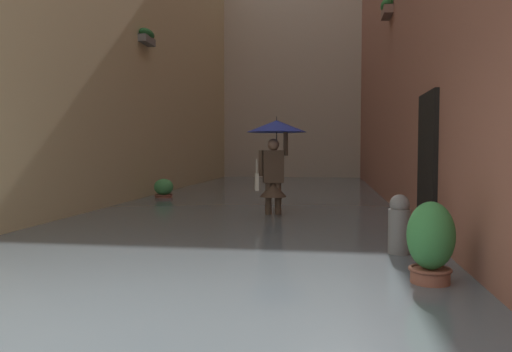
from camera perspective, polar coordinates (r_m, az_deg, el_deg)
The scene contains 8 objects.
ground_plane at distance 12.51m, azimuth 0.89°, elevation -3.47°, with size 60.00×60.00×0.00m, color gray.
flood_water at distance 12.50m, azimuth 0.89°, elevation -2.98°, with size 6.76×24.50×0.22m, color #515B60.
building_facade_right at distance 13.88m, azimuth -15.90°, elevation 16.59°, with size 2.04×22.50×9.40m.
building_facade_far at distance 23.07m, azimuth 4.30°, elevation 15.49°, with size 9.56×1.80×12.78m, color tan.
person_wading at distance 9.16m, azimuth 2.22°, elevation 3.35°, with size 1.11×1.11×2.04m.
potted_plant_far_right at distance 12.64m, azimuth -10.62°, elevation -1.81°, with size 0.48×0.48×0.69m.
potted_plant_near_left at distance 4.77m, azimuth 19.54°, elevation -8.11°, with size 0.42×0.42×0.96m.
mooring_bollard at distance 5.99m, azimuth 16.23°, elevation -6.39°, with size 0.25×0.25×0.91m.
Camera 1 is at (-1.61, 3.07, 1.42)m, focal length 34.58 mm.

